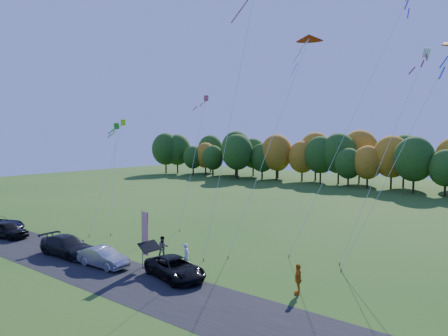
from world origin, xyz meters
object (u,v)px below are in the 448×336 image
Objects in this scene: silver_sedan at (103,257)px; feather_flag at (144,233)px; person_east at (298,279)px; black_suv at (175,268)px.

silver_sedan is 3.70m from feather_flag.
silver_sedan is at bearing -146.24° from feather_flag.
feather_flag is (2.63, 1.76, 1.92)m from silver_sedan.
feather_flag is at bearing -107.29° from person_east.
black_suv is 2.74× the size of person_east.
black_suv is at bearing -3.27° from feather_flag.
silver_sedan is at bearing -102.81° from person_east.
black_suv is 8.45m from person_east.
feather_flag is (-11.36, -2.53, 1.68)m from person_east.
silver_sedan is (-5.99, -1.56, -0.01)m from black_suv.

